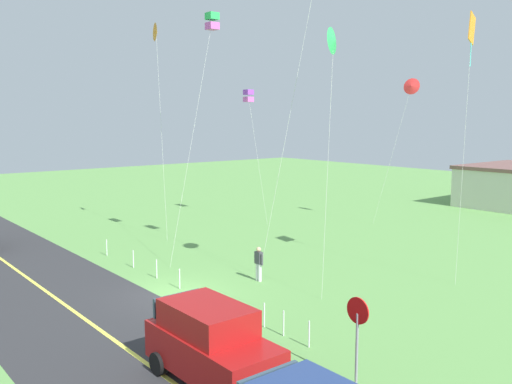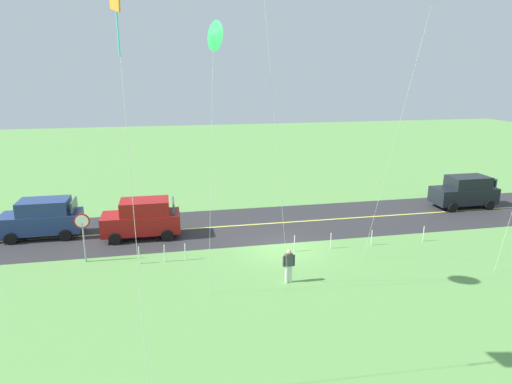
{
  "view_description": "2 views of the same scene",
  "coord_description": "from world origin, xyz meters",
  "px_view_note": "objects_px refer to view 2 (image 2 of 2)",
  "views": [
    {
      "loc": [
        19.7,
        -11.45,
        7.41
      ],
      "look_at": [
        1.35,
        3.48,
        4.26
      ],
      "focal_mm": 38.53,
      "sensor_mm": 36.0,
      "label": 1
    },
    {
      "loc": [
        5.87,
        22.11,
        9.29
      ],
      "look_at": [
        2.13,
        3.61,
        4.21
      ],
      "focal_mm": 31.25,
      "sensor_mm": 36.0,
      "label": 2
    }
  ],
  "objects_px": {
    "person_adult_near": "(289,265)",
    "kite_yellow_high": "(213,37)",
    "car_parked_east_near": "(42,218)",
    "car_suv_foreground": "(142,218)",
    "stop_sign": "(83,228)",
    "car_parked_west_far": "(465,191)"
  },
  "relations": [
    {
      "from": "car_parked_west_far",
      "to": "person_adult_near",
      "type": "xyz_separation_m",
      "value": [
        15.38,
        8.93,
        -0.29
      ]
    },
    {
      "from": "car_parked_east_near",
      "to": "kite_yellow_high",
      "type": "xyz_separation_m",
      "value": [
        -9.11,
        9.64,
        9.36
      ]
    },
    {
      "from": "car_suv_foreground",
      "to": "person_adult_near",
      "type": "bearing_deg",
      "value": 132.82
    },
    {
      "from": "car_suv_foreground",
      "to": "kite_yellow_high",
      "type": "xyz_separation_m",
      "value": [
        -3.43,
        8.45,
        9.36
      ]
    },
    {
      "from": "stop_sign",
      "to": "car_parked_east_near",
      "type": "bearing_deg",
      "value": -55.04
    },
    {
      "from": "car_suv_foreground",
      "to": "car_parked_east_near",
      "type": "distance_m",
      "value": 5.8
    },
    {
      "from": "car_suv_foreground",
      "to": "kite_yellow_high",
      "type": "bearing_deg",
      "value": 112.06
    },
    {
      "from": "car_parked_west_far",
      "to": "stop_sign",
      "type": "distance_m",
      "value": 25.29
    },
    {
      "from": "car_suv_foreground",
      "to": "car_parked_east_near",
      "type": "relative_size",
      "value": 1.0
    },
    {
      "from": "person_adult_near",
      "to": "car_parked_west_far",
      "type": "bearing_deg",
      "value": 94.39
    },
    {
      "from": "car_parked_east_near",
      "to": "kite_yellow_high",
      "type": "height_order",
      "value": "kite_yellow_high"
    },
    {
      "from": "car_parked_east_near",
      "to": "kite_yellow_high",
      "type": "relative_size",
      "value": 0.4
    },
    {
      "from": "car_parked_west_far",
      "to": "stop_sign",
      "type": "bearing_deg",
      "value": 10.69
    },
    {
      "from": "car_parked_west_far",
      "to": "person_adult_near",
      "type": "height_order",
      "value": "car_parked_west_far"
    },
    {
      "from": "person_adult_near",
      "to": "kite_yellow_high",
      "type": "distance_m",
      "value": 10.27
    },
    {
      "from": "stop_sign",
      "to": "person_adult_near",
      "type": "xyz_separation_m",
      "value": [
        -9.47,
        4.24,
        -0.94
      ]
    },
    {
      "from": "car_suv_foreground",
      "to": "stop_sign",
      "type": "relative_size",
      "value": 1.72
    },
    {
      "from": "car_parked_east_near",
      "to": "car_parked_west_far",
      "type": "bearing_deg",
      "value": -179.04
    },
    {
      "from": "car_suv_foreground",
      "to": "car_parked_west_far",
      "type": "distance_m",
      "value": 22.18
    },
    {
      "from": "person_adult_near",
      "to": "stop_sign",
      "type": "bearing_deg",
      "value": -139.89
    },
    {
      "from": "car_suv_foreground",
      "to": "car_parked_west_far",
      "type": "height_order",
      "value": "same"
    },
    {
      "from": "car_suv_foreground",
      "to": "kite_yellow_high",
      "type": "distance_m",
      "value": 13.07
    }
  ]
}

